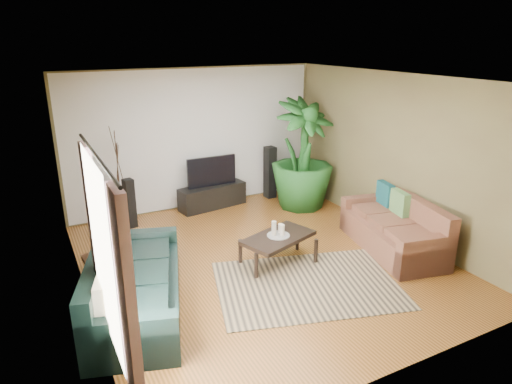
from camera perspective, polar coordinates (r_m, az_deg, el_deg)
floor at (r=7.00m, az=0.76°, el=-8.63°), size 5.50×5.50×0.00m
ceiling at (r=6.23m, az=0.88°, el=13.96°), size 5.50×5.50×0.00m
wall_back at (r=8.93m, az=-7.63°, el=6.55°), size 5.00×0.00×5.00m
wall_front at (r=4.43m, az=18.06°, el=-7.34°), size 5.00×0.00×5.00m
wall_left at (r=5.80m, az=-21.51°, el=-1.47°), size 0.00×5.50×5.50m
wall_right at (r=7.94m, az=16.95°, el=4.34°), size 0.00×5.50×5.50m
backwall_panel at (r=8.92m, az=-7.61°, el=6.54°), size 4.90×0.00×4.90m
window_pane at (r=4.31m, az=-18.70°, el=-7.47°), size 0.00×1.80×1.80m
curtain_near at (r=3.79m, az=-15.54°, el=-15.38°), size 0.08×0.35×2.20m
curtain_far at (r=5.09m, az=-19.28°, el=-6.45°), size 0.08×0.35×2.20m
curtain_rod at (r=4.01m, az=-19.34°, el=4.28°), size 0.03×1.90×0.03m
sofa_left at (r=5.85m, az=-14.69°, el=-10.50°), size 1.66×2.52×0.85m
sofa_right at (r=7.52m, az=16.73°, el=-3.89°), size 1.27×2.08×0.85m
area_rug at (r=6.43m, az=6.40°, el=-11.42°), size 2.84×2.36×0.01m
coffee_table at (r=6.86m, az=2.79°, el=-7.18°), size 1.22×0.91×0.44m
candle_tray at (r=6.76m, az=2.82°, el=-5.44°), size 0.34×0.34×0.01m
candle_tall at (r=6.71m, az=2.26°, el=-4.54°), size 0.07×0.07×0.22m
candle_mid at (r=6.71m, az=3.30°, el=-4.78°), size 0.07×0.07×0.17m
candle_short at (r=6.81m, az=3.08°, el=-4.55°), size 0.07×0.07×0.14m
tv_stand at (r=9.09m, az=-5.47°, el=-0.54°), size 1.39×0.60×0.45m
television at (r=8.93m, az=-5.58°, el=2.59°), size 0.99×0.05×0.58m
speaker_left at (r=8.34m, az=-15.49°, el=-1.37°), size 0.19×0.21×0.89m
speaker_right at (r=9.52m, az=1.76°, el=2.48°), size 0.21×0.23×1.09m
potted_plant at (r=8.89m, az=5.79°, el=4.69°), size 1.39×1.39×2.14m
plant_pot at (r=9.15m, az=5.61°, el=-0.87°), size 0.39×0.39×0.31m
pedestal at (r=8.65m, az=-16.35°, el=-2.65°), size 0.40×0.40×0.34m
vase at (r=8.54m, az=-16.55°, el=-0.59°), size 0.31×0.31×0.44m
side_table at (r=6.47m, az=-18.36°, el=-9.68°), size 0.50×0.50×0.49m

